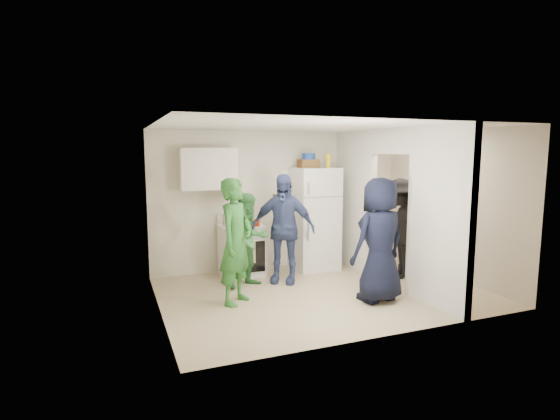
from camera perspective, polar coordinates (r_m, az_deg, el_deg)
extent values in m
plane|color=tan|center=(6.83, 5.55, -10.66)|extent=(4.80, 4.80, 0.00)
plane|color=silver|center=(8.08, 0.21, 1.34)|extent=(4.80, 0.00, 4.80)
plane|color=silver|center=(5.11, 14.39, -2.65)|extent=(4.80, 0.00, 4.80)
plane|color=silver|center=(5.86, -15.70, -1.38)|extent=(0.00, 3.40, 3.40)
plane|color=silver|center=(7.92, 21.35, 0.68)|extent=(0.00, 3.40, 3.40)
plane|color=white|center=(6.49, 5.84, 10.79)|extent=(4.80, 4.80, 0.00)
cube|color=silver|center=(8.08, 9.74, 1.22)|extent=(0.12, 1.20, 2.50)
cube|color=silver|center=(6.31, 20.08, -0.93)|extent=(0.12, 1.20, 2.50)
cube|color=silver|center=(7.11, 14.55, 8.70)|extent=(0.12, 1.00, 0.40)
cube|color=white|center=(7.63, -5.06, -5.24)|extent=(0.74, 0.62, 0.88)
cube|color=silver|center=(7.46, -9.37, 5.33)|extent=(0.95, 0.34, 0.70)
cube|color=white|center=(8.00, 4.48, -1.11)|extent=(0.76, 0.74, 1.85)
cube|color=brown|center=(7.91, 3.74, 6.08)|extent=(0.35, 0.25, 0.15)
cylinder|color=#153A95|center=(7.90, 3.75, 7.02)|extent=(0.24, 0.24, 0.11)
cylinder|color=yellow|center=(7.91, 6.32, 6.41)|extent=(0.09, 0.09, 0.25)
cylinder|color=white|center=(8.04, 0.59, 4.53)|extent=(0.22, 0.02, 0.22)
cube|color=olive|center=(8.02, 0.34, 2.01)|extent=(0.35, 0.08, 0.03)
cube|color=black|center=(8.02, 20.42, 3.68)|extent=(0.03, 0.70, 0.80)
cube|color=white|center=(8.01, 20.34, 3.67)|extent=(0.04, 0.76, 0.86)
cube|color=white|center=(7.98, 20.32, 6.18)|extent=(0.04, 0.82, 0.18)
cylinder|color=orange|center=(7.28, -5.53, -1.32)|extent=(0.09, 0.09, 0.25)
cylinder|color=#A9230B|center=(7.41, -3.04, -1.65)|extent=(0.09, 0.09, 0.12)
imported|color=#30762F|center=(6.16, -5.77, -4.10)|extent=(0.76, 0.76, 1.78)
imported|color=#3B863B|center=(6.93, -4.07, -3.96)|extent=(0.86, 0.75, 1.50)
imported|color=#38467C|center=(7.11, 0.37, -2.43)|extent=(1.12, 0.94, 1.79)
imported|color=black|center=(6.37, 12.89, -3.84)|extent=(0.95, 0.70, 1.78)
imported|color=black|center=(7.68, 15.42, -2.31)|extent=(0.93, 1.23, 1.70)
cylinder|color=brown|center=(7.55, -7.26, -0.97)|extent=(0.06, 0.06, 0.26)
cylinder|color=#20531B|center=(7.41, -6.14, -1.09)|extent=(0.06, 0.06, 0.27)
cylinder|color=#9AA1A7|center=(7.63, -5.90, -0.62)|extent=(0.06, 0.06, 0.33)
cylinder|color=brown|center=(7.48, -4.78, -1.06)|extent=(0.06, 0.06, 0.25)
cylinder|color=#A4A8B5|center=(7.71, -4.67, -0.56)|extent=(0.07, 0.07, 0.31)
cylinder|color=#153916|center=(7.61, -3.75, -0.85)|extent=(0.07, 0.07, 0.27)
cylinder|color=olive|center=(7.74, -3.69, -0.67)|extent=(0.07, 0.07, 0.27)
cylinder|color=silver|center=(7.32, -7.13, -1.09)|extent=(0.08, 0.08, 0.30)
cylinder|color=maroon|center=(7.62, -4.95, -0.66)|extent=(0.06, 0.06, 0.32)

